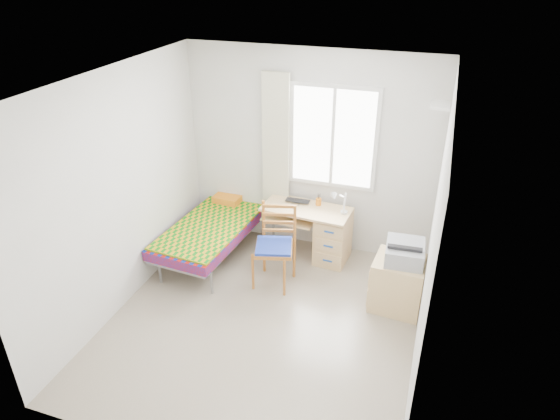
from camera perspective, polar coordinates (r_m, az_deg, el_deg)
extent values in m
plane|color=#BCAD93|center=(5.57, -1.95, -12.54)|extent=(3.50, 3.50, 0.00)
plane|color=white|center=(4.35, -2.51, 14.47)|extent=(3.50, 3.50, 0.00)
plane|color=silver|center=(6.34, 3.36, 6.51)|extent=(3.20, 0.00, 3.20)
plane|color=silver|center=(5.54, -17.91, 1.84)|extent=(0.00, 3.50, 3.50)
plane|color=silver|center=(4.58, 16.95, -3.72)|extent=(0.00, 3.50, 3.50)
cube|color=white|center=(6.17, 6.09, 8.26)|extent=(1.10, 0.04, 1.30)
cube|color=white|center=(6.16, 6.07, 8.23)|extent=(1.00, 0.02, 1.20)
cube|color=white|center=(6.15, 6.06, 8.21)|extent=(0.04, 0.02, 1.20)
cube|color=beige|center=(6.34, -0.47, 8.00)|extent=(0.35, 0.05, 1.70)
cube|color=white|center=(5.55, 17.89, 11.35)|extent=(0.20, 0.32, 0.03)
cube|color=gray|center=(6.56, -7.56, -2.55)|extent=(0.97, 1.89, 0.05)
cube|color=#AE120B|center=(6.52, -7.60, -2.00)|extent=(1.01, 1.91, 0.13)
cube|color=#C9950E|center=(6.47, -7.72, -1.52)|extent=(0.98, 1.79, 0.03)
cube|color=tan|center=(7.15, -4.68, 2.49)|extent=(0.88, 0.12, 0.50)
cube|color=orange|center=(6.97, -5.90, 1.39)|extent=(0.39, 0.34, 0.09)
cylinder|color=gray|center=(6.20, -13.55, -6.92)|extent=(0.04, 0.04, 0.29)
cylinder|color=gray|center=(7.16, -2.26, -1.01)|extent=(0.04, 0.04, 0.29)
cube|color=tan|center=(6.29, 3.04, 0.09)|extent=(1.14, 0.59, 0.03)
cube|color=tan|center=(6.39, 6.07, -3.13)|extent=(0.42, 0.51, 0.66)
cube|color=tan|center=(6.41, 1.26, -0.77)|extent=(0.70, 0.51, 0.02)
cylinder|color=gray|center=(6.43, -1.94, -2.77)|extent=(0.03, 0.03, 0.66)
cylinder|color=gray|center=(6.76, -0.75, -1.09)|extent=(0.03, 0.03, 0.66)
cube|color=#9C571E|center=(5.84, -0.72, -4.44)|extent=(0.53, 0.53, 0.04)
cube|color=#1B3296|center=(5.82, -0.72, -4.17)|extent=(0.50, 0.50, 0.04)
cube|color=#9C571E|center=(5.85, -0.11, -0.98)|extent=(0.38, 0.13, 0.43)
cylinder|color=#9C571E|center=(5.88, -3.12, -7.06)|extent=(0.03, 0.03, 0.48)
cylinder|color=#9C571E|center=(5.94, 1.66, -3.72)|extent=(0.04, 0.04, 0.99)
cube|color=tan|center=(5.73, 13.36, -8.19)|extent=(0.59, 0.54, 0.61)
cube|color=tan|center=(5.67, 10.68, -6.60)|extent=(0.05, 0.46, 0.22)
cube|color=tan|center=(5.82, 10.46, -8.67)|extent=(0.05, 0.46, 0.22)
cube|color=#96989D|center=(5.53, 14.07, -4.71)|extent=(0.43, 0.49, 0.19)
cube|color=black|center=(5.48, 14.18, -3.88)|extent=(0.34, 0.40, 0.02)
imported|color=black|center=(6.39, 1.92, 0.85)|extent=(0.32, 0.21, 0.02)
cylinder|color=orange|center=(6.36, 4.43, 0.94)|extent=(0.08, 0.08, 0.09)
cylinder|color=white|center=(6.20, 7.32, -0.25)|extent=(0.09, 0.09, 0.03)
cylinder|color=white|center=(6.14, 7.39, 0.81)|extent=(0.02, 0.11, 0.24)
cylinder|color=white|center=(6.02, 7.12, 1.56)|extent=(0.12, 0.21, 0.10)
cone|color=white|center=(5.94, 6.18, 1.49)|extent=(0.13, 0.14, 0.11)
imported|color=gray|center=(6.39, 1.13, -0.27)|extent=(0.20, 0.25, 0.02)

